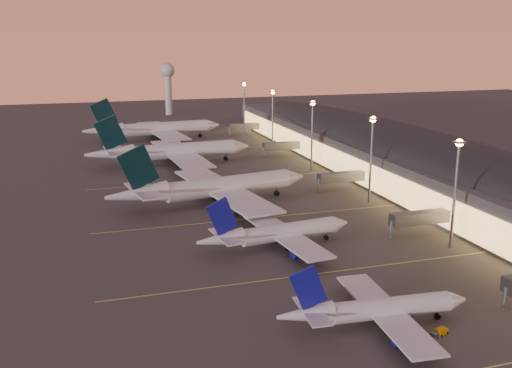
% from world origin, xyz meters
% --- Properties ---
extents(ground, '(700.00, 700.00, 0.00)m').
position_xyz_m(ground, '(0.00, 0.00, 0.00)').
color(ground, '#3B3937').
extents(airliner_narrow_south, '(34.48, 30.87, 12.32)m').
position_xyz_m(airliner_narrow_south, '(0.34, -28.70, 3.18)').
color(airliner_narrow_south, silver).
rests_on(airliner_narrow_south, ground).
extents(airliner_narrow_north, '(39.05, 35.12, 13.94)m').
position_xyz_m(airliner_narrow_north, '(-3.22, 11.85, 3.60)').
color(airliner_narrow_north, silver).
rests_on(airliner_narrow_north, ground).
extents(airliner_wide_near, '(62.25, 57.38, 19.96)m').
position_xyz_m(airliner_wide_near, '(-9.51, 51.31, 5.14)').
color(airliner_wide_near, silver).
rests_on(airliner_wide_near, ground).
extents(airliner_wide_mid, '(64.28, 58.67, 20.56)m').
position_xyz_m(airliner_wide_mid, '(-12.54, 109.29, 5.29)').
color(airliner_wide_mid, silver).
rests_on(airliner_wide_mid, ground).
extents(airliner_wide_far, '(66.35, 60.80, 21.22)m').
position_xyz_m(airliner_wide_far, '(-11.61, 166.28, 5.46)').
color(airliner_wide_far, silver).
rests_on(airliner_wide_far, ground).
extents(terminal_building, '(56.35, 255.00, 17.46)m').
position_xyz_m(terminal_building, '(61.84, 72.47, 8.78)').
color(terminal_building, '#46464A').
rests_on(terminal_building, ground).
extents(light_masts, '(2.20, 217.20, 25.90)m').
position_xyz_m(light_masts, '(36.00, 65.00, 17.55)').
color(light_masts, gray).
rests_on(light_masts, ground).
extents(radar_tower, '(9.00, 9.00, 32.50)m').
position_xyz_m(radar_tower, '(10.00, 260.00, 21.87)').
color(radar_tower, silver).
rests_on(radar_tower, ground).
extents(lane_markings, '(90.00, 180.36, 0.00)m').
position_xyz_m(lane_markings, '(0.00, 40.00, 0.01)').
color(lane_markings, '#D8C659').
rests_on(lane_markings, ground).
extents(baggage_tug_a, '(3.44, 2.16, 0.96)m').
position_xyz_m(baggage_tug_a, '(9.41, -34.37, 0.44)').
color(baggage_tug_a, '#CC8000').
rests_on(baggage_tug_a, ground).
extents(baggage_tug_b, '(3.41, 2.24, 0.95)m').
position_xyz_m(baggage_tug_b, '(12.36, -26.11, 0.43)').
color(baggage_tug_b, '#CC8000').
rests_on(baggage_tug_b, ground).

